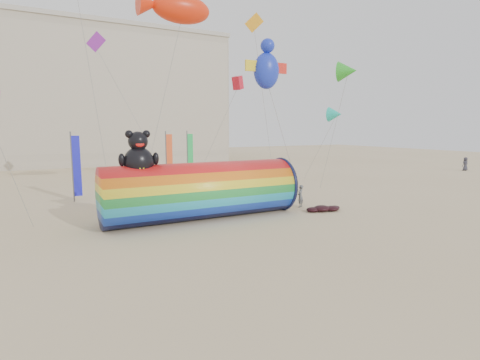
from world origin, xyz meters
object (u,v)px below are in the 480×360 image
kite_handler (300,196)px  hotel_building (20,94)px  fabric_bundle (324,209)px  windsock_assembly (202,189)px

kite_handler → hotel_building: bearing=-102.9°
fabric_bundle → hotel_building: bearing=112.4°
windsock_assembly → fabric_bundle: size_ratio=4.49×
hotel_building → fabric_bundle: size_ratio=23.06×
kite_handler → fabric_bundle: (0.62, -1.73, -0.61)m
hotel_building → kite_handler: (17.87, -43.24, -9.53)m
hotel_building → kite_handler: size_ratio=38.76×
fabric_bundle → windsock_assembly: bearing=166.4°
windsock_assembly → fabric_bundle: (7.87, -1.91, -1.62)m
windsock_assembly → hotel_building: bearing=103.9°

